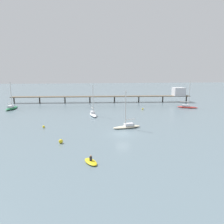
{
  "coord_description": "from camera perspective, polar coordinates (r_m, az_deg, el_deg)",
  "views": [
    {
      "loc": [
        -7.41,
        -38.9,
        11.88
      ],
      "look_at": [
        0.0,
        15.83,
        1.5
      ],
      "focal_mm": 33.79,
      "sensor_mm": 36.0,
      "label": 1
    }
  ],
  "objects": [
    {
      "name": "sailboat_cream",
      "position": [
        45.98,
        4.11,
        -3.69
      ],
      "size": [
        6.55,
        3.08,
        8.18
      ],
      "color": "beige",
      "rests_on": "ground_plane"
    },
    {
      "name": "sailboat_white",
      "position": [
        58.9,
        -5.16,
        -0.44
      ],
      "size": [
        2.39,
        6.56,
        8.55
      ],
      "color": "white",
      "rests_on": "ground_plane"
    },
    {
      "name": "mooring_buoy_near",
      "position": [
        37.2,
        -13.67,
        -7.71
      ],
      "size": [
        0.72,
        0.72,
        0.72
      ],
      "primitive_type": "sphere",
      "color": "yellow",
      "rests_on": "ground_plane"
    },
    {
      "name": "sailboat_green",
      "position": [
        76.17,
        -25.54,
        1.1
      ],
      "size": [
        3.04,
        7.42,
        9.01
      ],
      "color": "#287F4C",
      "rests_on": "ground_plane"
    },
    {
      "name": "pier",
      "position": [
        86.49,
        7.68,
        4.81
      ],
      "size": [
        71.47,
        8.84,
        5.82
      ],
      "color": "brown",
      "rests_on": "ground_plane"
    },
    {
      "name": "mooring_buoy_outer",
      "position": [
        48.3,
        -17.99,
        -3.81
      ],
      "size": [
        0.52,
        0.52,
        0.52
      ],
      "primitive_type": "sphere",
      "color": "yellow",
      "rests_on": "ground_plane"
    },
    {
      "name": "ground_plane",
      "position": [
        41.35,
        2.96,
        -6.07
      ],
      "size": [
        400.0,
        400.0,
        0.0
      ],
      "primitive_type": "plane",
      "color": "slate"
    },
    {
      "name": "dinghy_yellow",
      "position": [
        28.96,
        -5.75,
        -13.19
      ],
      "size": [
        2.22,
        3.04,
        1.14
      ],
      "color": "yellow",
      "rests_on": "ground_plane"
    },
    {
      "name": "sailboat_red",
      "position": [
        76.07,
        19.66,
        1.47
      ],
      "size": [
        6.62,
        4.98,
        9.19
      ],
      "color": "red",
      "rests_on": "ground_plane"
    },
    {
      "name": "mooring_buoy_far",
      "position": [
        69.05,
        8.33,
        0.85
      ],
      "size": [
        0.53,
        0.53,
        0.53
      ],
      "primitive_type": "sphere",
      "color": "yellow",
      "rests_on": "ground_plane"
    }
  ]
}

